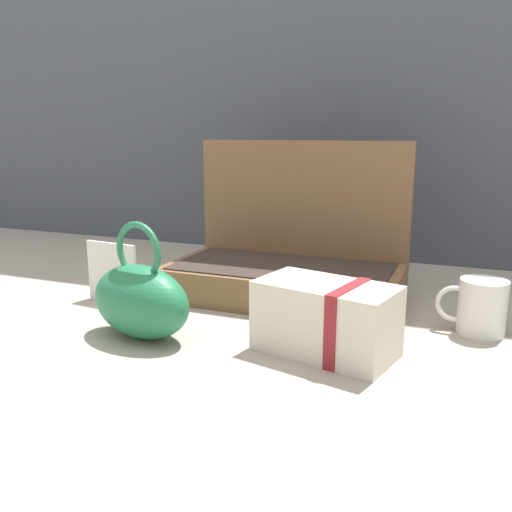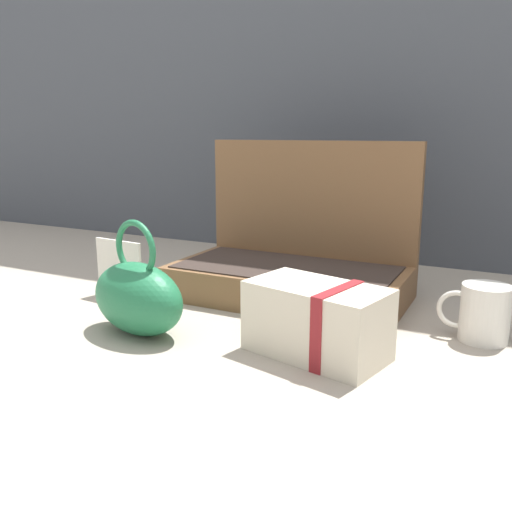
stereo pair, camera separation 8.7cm
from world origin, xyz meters
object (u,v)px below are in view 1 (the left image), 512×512
object	(u,v)px
coffee_mug	(481,307)
info_card_left	(112,273)
open_suitcase	(288,261)
teal_pouch_handbag	(141,300)
cream_toiletry_bag	(328,319)

from	to	relation	value
coffee_mug	info_card_left	xyz separation A→B (m)	(-0.72, -0.09, 0.01)
open_suitcase	teal_pouch_handbag	world-z (taller)	open_suitcase
cream_toiletry_bag	teal_pouch_handbag	bearing A→B (deg)	-170.78
teal_pouch_handbag	coffee_mug	size ratio (longest dim) A/B	1.82
cream_toiletry_bag	open_suitcase	bearing A→B (deg)	119.51
teal_pouch_handbag	cream_toiletry_bag	world-z (taller)	teal_pouch_handbag
cream_toiletry_bag	coffee_mug	distance (m)	0.30
coffee_mug	info_card_left	world-z (taller)	info_card_left
coffee_mug	info_card_left	distance (m)	0.73
cream_toiletry_bag	info_card_left	xyz separation A→B (m)	(-0.49, 0.09, 0.01)
teal_pouch_handbag	coffee_mug	xyz separation A→B (m)	(0.55, 0.24, -0.02)
open_suitcase	info_card_left	world-z (taller)	open_suitcase
coffee_mug	info_card_left	size ratio (longest dim) A/B	0.94
open_suitcase	cream_toiletry_bag	size ratio (longest dim) A/B	2.03
teal_pouch_handbag	coffee_mug	distance (m)	0.60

